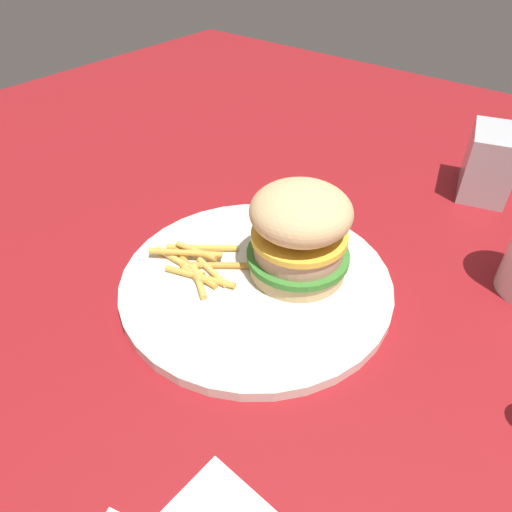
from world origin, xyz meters
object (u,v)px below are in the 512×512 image
object	(u,v)px
plate	(256,282)
napkin_dispenser	(489,163)
fries_pile	(198,264)
sandwich	(300,232)

from	to	relation	value
plate	napkin_dispenser	size ratio (longest dim) A/B	3.22
fries_pile	napkin_dispenser	bearing A→B (deg)	-116.09
napkin_dispenser	plate	bearing A→B (deg)	-35.95
sandwich	fries_pile	world-z (taller)	sandwich
sandwich	napkin_dispenser	size ratio (longest dim) A/B	1.21
napkin_dispenser	fries_pile	bearing A→B (deg)	-42.63
plate	fries_pile	bearing A→B (deg)	23.33
fries_pile	napkin_dispenser	size ratio (longest dim) A/B	1.23
fries_pile	plate	bearing A→B (deg)	-156.67
plate	fries_pile	world-z (taller)	fries_pile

